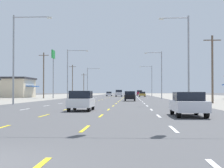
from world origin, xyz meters
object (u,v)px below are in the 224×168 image
object	(u,v)px
sedan_far_right_nearest	(188,104)
sedan_far_right_far	(142,94)
streetlight_right_row_1	(160,72)
suv_center_turn_farther	(119,93)
sedan_far_left_midfar	(76,95)
pole_sign_left_row_2	(53,61)
sedan_inner_left_farthest	(109,94)
hatchback_center_turn_near	(81,101)
streetlight_left_row_2	(89,80)
streetlight_right_row_0	(186,54)
suv_far_right_distant_a	(139,93)
streetlight_left_row_1	(70,70)
hatchback_inner_right_mid	(130,96)
streetlight_left_row_0	(17,52)
streetlight_right_row_2	(151,79)

from	to	relation	value
sedan_far_right_nearest	sedan_far_right_far	distance (m)	79.24
streetlight_right_row_1	suv_center_turn_farther	bearing A→B (deg)	108.55
suv_center_turn_farther	sedan_far_left_midfar	bearing A→B (deg)	-101.31
sedan_far_right_nearest	pole_sign_left_row_2	bearing A→B (deg)	109.95
sedan_far_left_midfar	pole_sign_left_row_2	size ratio (longest dim) A/B	0.41
sedan_far_left_midfar	sedan_inner_left_farthest	xyz separation A→B (m)	(3.72, 46.00, 0.00)
hatchback_center_turn_near	sedan_far_right_nearest	bearing A→B (deg)	-37.86
sedan_far_left_midfar	sedan_inner_left_farthest	distance (m)	46.15
sedan_far_right_nearest	streetlight_left_row_2	xyz separation A→B (m)	(-16.72, 89.81, 4.50)
streetlight_right_row_0	suv_far_right_distant_a	bearing A→B (deg)	91.95
hatchback_center_turn_near	streetlight_left_row_1	xyz separation A→B (m)	(-9.45, 48.86, 5.38)
suv_far_right_distant_a	sedan_far_right_nearest	bearing A→B (deg)	-89.87
sedan_inner_left_farthest	streetlight_left_row_2	bearing A→B (deg)	-150.31
streetlight_left_row_1	suv_center_turn_farther	bearing A→B (deg)	71.49
hatchback_inner_right_mid	streetlight_left_row_0	bearing A→B (deg)	-131.17
sedan_far_left_midfar	suv_far_right_distant_a	xyz separation A→B (m)	(13.95, 62.86, 0.27)
suv_center_turn_farther	streetlight_right_row_0	distance (m)	65.32
sedan_far_right_far	streetlight_left_row_0	distance (m)	62.51
hatchback_center_turn_near	suv_far_right_distant_a	size ratio (longest dim) A/B	0.80
sedan_far_right_nearest	streetlight_right_row_0	distance (m)	20.02
sedan_far_left_midfar	sedan_inner_left_farthest	bearing A→B (deg)	85.38
streetlight_right_row_0	sedan_far_right_far	bearing A→B (deg)	92.91
sedan_far_right_far	suv_center_turn_farther	world-z (taller)	suv_center_turn_farther
streetlight_right_row_1	streetlight_left_row_2	size ratio (longest dim) A/B	1.12
streetlight_left_row_0	sedan_inner_left_farthest	bearing A→B (deg)	85.22
streetlight_right_row_0	streetlight_left_row_2	distance (m)	73.30
streetlight_left_row_1	hatchback_inner_right_mid	bearing A→B (deg)	-57.15
hatchback_center_turn_near	sedan_far_left_midfar	world-z (taller)	hatchback_center_turn_near
sedan_inner_left_farthest	streetlight_right_row_2	xyz separation A→B (m)	(13.24, -3.56, 4.81)
hatchback_center_turn_near	streetlight_left_row_2	bearing A→B (deg)	96.42
streetlight_right_row_2	sedan_far_right_far	bearing A→B (deg)	-105.66
sedan_inner_left_farthest	pole_sign_left_row_2	bearing A→B (deg)	-106.67
sedan_far_right_far	suv_far_right_distant_a	world-z (taller)	suv_far_right_distant_a
sedan_inner_left_farthest	pole_sign_left_row_2	distance (m)	37.71
suv_far_right_distant_a	pole_sign_left_row_2	world-z (taller)	pole_sign_left_row_2
pole_sign_left_row_2	streetlight_right_row_2	xyz separation A→B (m)	(23.82, 31.79, -2.99)
pole_sign_left_row_2	streetlight_right_row_0	bearing A→B (deg)	-58.39
streetlight_right_row_1	suv_far_right_distant_a	bearing A→B (deg)	93.13
sedan_inner_left_farthest	pole_sign_left_row_2	world-z (taller)	pole_sign_left_row_2
suv_far_right_distant_a	streetlight_right_row_1	world-z (taller)	streetlight_right_row_1
sedan_far_right_nearest	pole_sign_left_row_2	size ratio (longest dim) A/B	0.41
sedan_inner_left_farthest	streetlight_left_row_1	xyz separation A→B (m)	(-6.21, -38.88, 5.41)
sedan_far_right_nearest	suv_center_turn_farther	xyz separation A→B (m)	(-6.96, 83.58, 0.27)
suv_center_turn_farther	streetlight_right_row_2	bearing A→B (deg)	32.69
pole_sign_left_row_2	hatchback_center_turn_near	bearing A→B (deg)	-75.22
hatchback_center_turn_near	streetlight_left_row_0	xyz separation A→B (m)	(-9.44, 13.54, 5.29)
suv_far_right_distant_a	sedan_far_right_far	bearing A→B (deg)	-89.92
sedan_far_right_nearest	suv_far_right_distant_a	bearing A→B (deg)	90.13
hatchback_center_turn_near	suv_far_right_distant_a	world-z (taller)	suv_far_right_distant_a
hatchback_inner_right_mid	sedan_far_right_far	distance (m)	45.19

